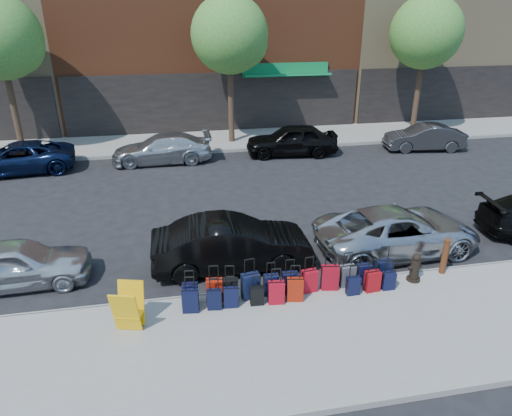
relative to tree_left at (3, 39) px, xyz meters
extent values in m
plane|color=black|center=(9.86, -9.50, -5.41)|extent=(120.00, 120.00, 0.00)
cube|color=gray|center=(9.86, -16.00, -5.34)|extent=(60.00, 4.00, 0.15)
cube|color=gray|center=(9.86, 0.50, -5.34)|extent=(60.00, 4.00, 0.15)
cube|color=gray|center=(9.86, -13.98, -5.34)|extent=(60.00, 0.08, 0.15)
cube|color=gray|center=(9.86, -1.52, -5.34)|extent=(60.00, 0.08, 0.15)
cube|color=black|center=(9.86, 2.45, -3.71)|extent=(16.66, 0.15, 3.40)
cube|color=#0C6F3A|center=(13.86, 2.10, -2.21)|extent=(5.00, 0.91, 0.27)
cube|color=#0C6F3A|center=(13.86, 2.40, -1.86)|extent=(5.00, 0.10, 0.60)
cube|color=black|center=(25.86, 2.45, -3.71)|extent=(14.70, 0.15, 3.40)
cylinder|color=black|center=(-0.14, 0.00, -2.86)|extent=(0.30, 0.30, 4.80)
sphere|color=#307326|center=(0.46, 0.00, -0.27)|extent=(2.58, 2.58, 2.58)
cylinder|color=black|center=(10.36, 0.00, -2.86)|extent=(0.30, 0.30, 4.80)
sphere|color=#307326|center=(10.36, 0.00, 0.11)|extent=(3.80, 3.80, 3.80)
sphere|color=#307326|center=(10.96, 0.00, -0.27)|extent=(2.58, 2.58, 2.58)
cylinder|color=black|center=(20.86, 0.00, -2.86)|extent=(0.30, 0.30, 4.80)
sphere|color=#307326|center=(20.86, 0.00, 0.11)|extent=(3.80, 3.80, 3.80)
sphere|color=#307326|center=(21.46, 0.00, -0.27)|extent=(2.58, 2.58, 2.58)
cube|color=black|center=(7.33, -14.32, -4.98)|extent=(0.40, 0.25, 0.57)
cylinder|color=black|center=(7.33, -14.32, -4.37)|extent=(0.21, 0.06, 0.03)
cube|color=#991909|center=(7.92, -14.29, -4.96)|extent=(0.42, 0.26, 0.59)
cylinder|color=black|center=(7.92, -14.29, -4.32)|extent=(0.22, 0.05, 0.03)
cube|color=black|center=(8.30, -14.30, -4.98)|extent=(0.41, 0.27, 0.57)
cylinder|color=black|center=(8.30, -14.30, -4.35)|extent=(0.22, 0.07, 0.03)
cube|color=black|center=(8.81, -14.33, -4.93)|extent=(0.47, 0.31, 0.66)
cylinder|color=black|center=(8.81, -14.33, -4.21)|extent=(0.25, 0.07, 0.03)
cube|color=black|center=(9.34, -14.29, -4.99)|extent=(0.37, 0.21, 0.55)
cylinder|color=black|center=(9.34, -14.29, -4.39)|extent=(0.21, 0.04, 0.03)
cube|color=black|center=(9.82, -14.31, -4.97)|extent=(0.39, 0.22, 0.58)
cylinder|color=black|center=(9.82, -14.31, -4.34)|extent=(0.22, 0.04, 0.03)
cube|color=maroon|center=(10.32, -14.33, -4.96)|extent=(0.42, 0.27, 0.60)
cylinder|color=black|center=(10.32, -14.33, -4.32)|extent=(0.23, 0.06, 0.03)
cube|color=maroon|center=(10.87, -14.32, -4.94)|extent=(0.47, 0.31, 0.65)
cylinder|color=black|center=(10.87, -14.32, -4.24)|extent=(0.24, 0.07, 0.03)
cube|color=#414046|center=(11.36, -14.28, -4.97)|extent=(0.41, 0.25, 0.59)
cylinder|color=black|center=(11.36, -14.28, -4.33)|extent=(0.22, 0.05, 0.03)
cube|color=black|center=(11.82, -14.25, -4.99)|extent=(0.37, 0.21, 0.55)
cylinder|color=black|center=(11.82, -14.25, -4.39)|extent=(0.21, 0.04, 0.03)
cube|color=black|center=(12.36, -14.27, -4.95)|extent=(0.42, 0.24, 0.63)
cylinder|color=black|center=(12.36, -14.27, -4.27)|extent=(0.24, 0.04, 0.03)
cube|color=black|center=(7.31, -14.61, -4.98)|extent=(0.41, 0.27, 0.57)
cylinder|color=black|center=(7.31, -14.61, -4.36)|extent=(0.22, 0.06, 0.03)
cube|color=black|center=(7.88, -14.61, -5.01)|extent=(0.37, 0.24, 0.51)
cylinder|color=black|center=(7.88, -14.61, -4.46)|extent=(0.20, 0.06, 0.03)
cube|color=black|center=(8.28, -14.60, -5.01)|extent=(0.36, 0.23, 0.51)
cylinder|color=black|center=(8.28, -14.60, -4.46)|extent=(0.19, 0.05, 0.03)
cube|color=black|center=(8.91, -14.63, -5.02)|extent=(0.33, 0.20, 0.47)
cylinder|color=black|center=(8.91, -14.63, -4.51)|extent=(0.18, 0.04, 0.03)
cube|color=maroon|center=(9.38, -14.66, -4.97)|extent=(0.41, 0.26, 0.57)
cylinder|color=black|center=(9.38, -14.66, -4.35)|extent=(0.22, 0.05, 0.03)
cube|color=maroon|center=(9.86, -14.63, -4.97)|extent=(0.43, 0.30, 0.59)
cylinder|color=black|center=(9.86, -14.63, -4.33)|extent=(0.23, 0.07, 0.03)
cube|color=black|center=(11.36, -14.67, -5.02)|extent=(0.34, 0.20, 0.49)
cylinder|color=black|center=(11.36, -14.67, -4.48)|extent=(0.19, 0.03, 0.03)
cube|color=maroon|center=(11.90, -14.62, -4.98)|extent=(0.39, 0.25, 0.56)
cylinder|color=black|center=(11.90, -14.62, -4.38)|extent=(0.21, 0.05, 0.03)
cube|color=black|center=(12.34, -14.62, -5.02)|extent=(0.33, 0.19, 0.49)
cylinder|color=black|center=(12.34, -14.62, -4.49)|extent=(0.19, 0.03, 0.03)
cylinder|color=black|center=(13.19, -14.37, -5.23)|extent=(0.36, 0.36, 0.06)
cylinder|color=black|center=(13.19, -14.37, -4.92)|extent=(0.24, 0.24, 0.56)
sphere|color=black|center=(13.19, -14.37, -4.57)|extent=(0.22, 0.22, 0.22)
cylinder|color=black|center=(13.19, -14.37, -4.86)|extent=(0.41, 0.15, 0.10)
cylinder|color=#38190C|center=(14.14, -14.18, -4.77)|extent=(0.17, 0.17, 0.99)
cylinder|color=#38190C|center=(14.14, -14.18, -4.27)|extent=(0.19, 0.19, 0.04)
cube|color=#EEAD0D|center=(5.89, -15.15, -4.73)|extent=(0.64, 0.41, 1.06)
cube|color=#EEAD0D|center=(5.99, -14.78, -4.73)|extent=(0.64, 0.41, 1.06)
cube|color=#EEAD0D|center=(5.94, -14.97, -4.89)|extent=(0.67, 0.53, 0.02)
imported|color=silver|center=(2.91, -12.38, -4.78)|extent=(3.79, 1.64, 1.27)
imported|color=black|center=(8.60, -12.57, -4.68)|extent=(4.44, 1.55, 1.46)
imported|color=#B3B5BA|center=(13.58, -12.57, -4.73)|extent=(5.03, 2.55, 1.36)
imported|color=#0C1737|center=(0.42, -2.80, -4.75)|extent=(5.01, 2.73, 1.33)
imported|color=silver|center=(6.70, -2.54, -4.74)|extent=(4.62, 1.89, 1.34)
imported|color=black|center=(12.99, -2.53, -4.65)|extent=(4.63, 2.25, 1.52)
imported|color=#38383A|center=(19.87, -2.98, -4.76)|extent=(4.12, 1.91, 1.31)
camera|label=1|loc=(7.16, -23.68, 1.41)|focal=32.00mm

